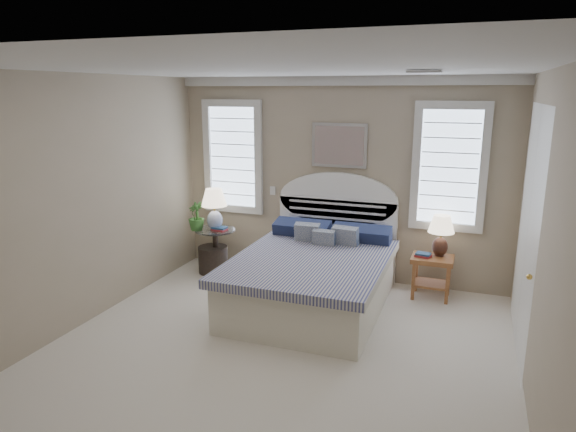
# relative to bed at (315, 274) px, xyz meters

# --- Properties ---
(floor) EXTENTS (4.50, 5.00, 0.01)m
(floor) POSITION_rel_bed_xyz_m (0.00, -1.46, -0.39)
(floor) COLOR beige
(floor) RESTS_ON ground
(ceiling) EXTENTS (4.50, 5.00, 0.01)m
(ceiling) POSITION_rel_bed_xyz_m (0.00, -1.46, 2.31)
(ceiling) COLOR silver
(ceiling) RESTS_ON wall_back
(wall_back) EXTENTS (4.50, 0.02, 2.70)m
(wall_back) POSITION_rel_bed_xyz_m (0.00, 1.04, 0.96)
(wall_back) COLOR tan
(wall_back) RESTS_ON floor
(wall_left) EXTENTS (0.02, 5.00, 2.70)m
(wall_left) POSITION_rel_bed_xyz_m (-2.25, -1.46, 0.96)
(wall_left) COLOR tan
(wall_left) RESTS_ON floor
(wall_right) EXTENTS (0.02, 5.00, 2.70)m
(wall_right) POSITION_rel_bed_xyz_m (2.25, -1.46, 0.96)
(wall_right) COLOR tan
(wall_right) RESTS_ON floor
(crown_molding) EXTENTS (4.50, 0.08, 0.12)m
(crown_molding) POSITION_rel_bed_xyz_m (0.00, 1.00, 2.25)
(crown_molding) COLOR silver
(crown_molding) RESTS_ON wall_back
(hvac_vent) EXTENTS (0.30, 0.20, 0.02)m
(hvac_vent) POSITION_rel_bed_xyz_m (1.20, -0.66, 2.29)
(hvac_vent) COLOR #B2B2B2
(hvac_vent) RESTS_ON ceiling
(switch_plate) EXTENTS (0.08, 0.01, 0.12)m
(switch_plate) POSITION_rel_bed_xyz_m (-0.95, 1.03, 0.76)
(switch_plate) COLOR silver
(switch_plate) RESTS_ON wall_back
(window_left) EXTENTS (0.90, 0.06, 1.60)m
(window_left) POSITION_rel_bed_xyz_m (-1.55, 1.02, 1.21)
(window_left) COLOR #C9E1FF
(window_left) RESTS_ON wall_back
(window_right) EXTENTS (0.90, 0.06, 1.60)m
(window_right) POSITION_rel_bed_xyz_m (1.40, 1.02, 1.21)
(window_right) COLOR #C9E1FF
(window_right) RESTS_ON wall_back
(painting) EXTENTS (0.74, 0.04, 0.58)m
(painting) POSITION_rel_bed_xyz_m (0.00, 1.00, 1.43)
(painting) COLOR silver
(painting) RESTS_ON wall_back
(closet_door) EXTENTS (0.02, 1.80, 2.40)m
(closet_door) POSITION_rel_bed_xyz_m (2.23, -0.26, 0.81)
(closet_door) COLOR white
(closet_door) RESTS_ON floor
(bed) EXTENTS (1.72, 2.28, 1.47)m
(bed) POSITION_rel_bed_xyz_m (0.00, 0.00, 0.00)
(bed) COLOR silver
(bed) RESTS_ON floor
(side_table_left) EXTENTS (0.56, 0.56, 0.63)m
(side_table_left) POSITION_rel_bed_xyz_m (-1.65, 0.59, 0.00)
(side_table_left) COLOR black
(side_table_left) RESTS_ON floor
(nightstand_right) EXTENTS (0.50, 0.40, 0.53)m
(nightstand_right) POSITION_rel_bed_xyz_m (1.30, 0.69, 0.00)
(nightstand_right) COLOR #935D30
(nightstand_right) RESTS_ON floor
(floor_pot) EXTENTS (0.45, 0.45, 0.38)m
(floor_pot) POSITION_rel_bed_xyz_m (-1.69, 0.57, -0.20)
(floor_pot) COLOR black
(floor_pot) RESTS_ON floor
(lamp_left) EXTENTS (0.44, 0.44, 0.58)m
(lamp_left) POSITION_rel_bed_xyz_m (-1.65, 0.59, 0.60)
(lamp_left) COLOR white
(lamp_left) RESTS_ON side_table_left
(lamp_right) EXTENTS (0.41, 0.41, 0.52)m
(lamp_right) POSITION_rel_bed_xyz_m (1.37, 0.78, 0.46)
(lamp_right) COLOR black
(lamp_right) RESTS_ON nightstand_right
(potted_plant) EXTENTS (0.27, 0.27, 0.39)m
(potted_plant) POSITION_rel_bed_xyz_m (-1.87, 0.47, 0.44)
(potted_plant) COLOR #3C6E2C
(potted_plant) RESTS_ON side_table_left
(books_left) EXTENTS (0.22, 0.18, 0.05)m
(books_left) POSITION_rel_bed_xyz_m (-1.56, 0.56, 0.27)
(books_left) COLOR maroon
(books_left) RESTS_ON side_table_left
(books_right) EXTENTS (0.21, 0.18, 0.05)m
(books_right) POSITION_rel_bed_xyz_m (1.19, 0.65, 0.17)
(books_right) COLOR maroon
(books_right) RESTS_ON nightstand_right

